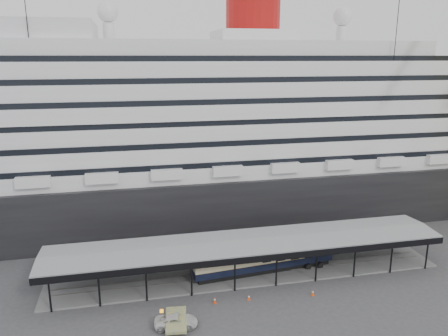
{
  "coord_description": "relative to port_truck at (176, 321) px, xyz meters",
  "views": [
    {
      "loc": [
        -15.59,
        -49.81,
        30.37
      ],
      "look_at": [
        -2.79,
        8.0,
        15.1
      ],
      "focal_mm": 35.0,
      "sensor_mm": 36.0,
      "label": 1
    }
  ],
  "objects": [
    {
      "name": "traffic_cone_mid",
      "position": [
        9.76,
        3.7,
        -0.33
      ],
      "size": [
        0.49,
        0.49,
        0.72
      ],
      "rotation": [
        0.0,
        0.0,
        -0.41
      ],
      "color": "#EE4D0D",
      "rests_on": "ground"
    },
    {
      "name": "cruise_ship",
      "position": [
        11.46,
        37.4,
        17.66
      ],
      "size": [
        130.0,
        30.0,
        43.9
      ],
      "color": "black",
      "rests_on": "ground"
    },
    {
      "name": "ground",
      "position": [
        11.41,
        5.4,
        -0.69
      ],
      "size": [
        200.0,
        200.0,
        0.0
      ],
      "primitive_type": "plane",
      "color": "#39393C",
      "rests_on": "ground"
    },
    {
      "name": "port_truck",
      "position": [
        0.0,
        0.0,
        0.0
      ],
      "size": [
        5.19,
        2.82,
        1.38
      ],
      "primitive_type": "imported",
      "rotation": [
        0.0,
        0.0,
        1.46
      ],
      "color": "silver",
      "rests_on": "ground"
    },
    {
      "name": "platform_canopy",
      "position": [
        11.41,
        10.4,
        1.67
      ],
      "size": [
        56.0,
        9.18,
        5.3
      ],
      "color": "slate",
      "rests_on": "ground"
    },
    {
      "name": "traffic_cone_right",
      "position": [
        18.18,
        2.93,
        -0.28
      ],
      "size": [
        0.54,
        0.54,
        0.82
      ],
      "rotation": [
        0.0,
        0.0,
        0.36
      ],
      "color": "#D84B0C",
      "rests_on": "ground"
    },
    {
      "name": "traffic_cone_left",
      "position": [
        5.31,
        3.89,
        -0.29
      ],
      "size": [
        0.43,
        0.43,
        0.81
      ],
      "rotation": [
        0.0,
        0.0,
        0.03
      ],
      "color": "#EE410D",
      "rests_on": "ground"
    },
    {
      "name": "pullman_carriage",
      "position": [
        13.85,
        10.4,
        1.82
      ],
      "size": [
        21.13,
        4.76,
        20.59
      ],
      "rotation": [
        0.0,
        0.0,
        0.1
      ],
      "color": "black",
      "rests_on": "ground"
    }
  ]
}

